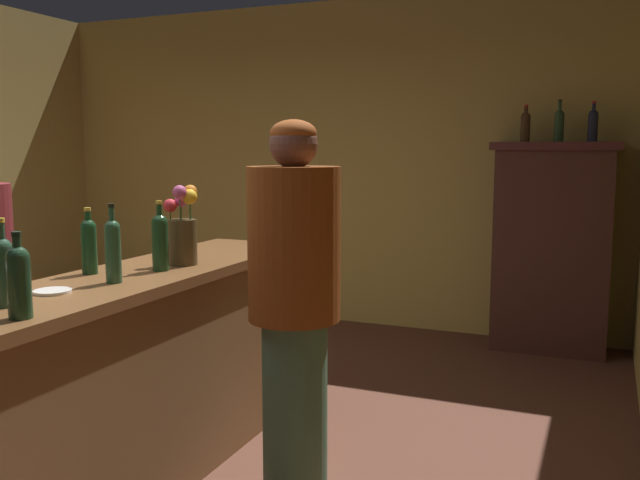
{
  "coord_description": "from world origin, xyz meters",
  "views": [
    {
      "loc": [
        2.44,
        -2.45,
        1.56
      ],
      "look_at": [
        1.41,
        -0.0,
        1.21
      ],
      "focal_mm": 38.31,
      "sensor_mm": 36.0,
      "label": 1
    }
  ],
  "objects_px": {
    "wine_bottle_rose": "(2,268)",
    "wine_bottle_syrah": "(113,248)",
    "display_cabinet": "(552,243)",
    "display_bottle_center": "(593,124)",
    "wine_bottle_chardonnay": "(89,243)",
    "wine_glass_front": "(186,238)",
    "bar_counter": "(113,391)",
    "wine_bottle_merlot": "(160,240)",
    "display_bottle_left": "(525,125)",
    "flower_arrangement": "(183,231)",
    "cheese_plate": "(52,291)",
    "display_bottle_midleft": "(559,124)",
    "bartender": "(294,300)",
    "wine_bottle_pinot": "(19,278)"
  },
  "relations": [
    {
      "from": "bartender",
      "to": "display_bottle_center",
      "type": "bearing_deg",
      "value": -101.95
    },
    {
      "from": "wine_bottle_merlot",
      "to": "bartender",
      "type": "height_order",
      "value": "bartender"
    },
    {
      "from": "bar_counter",
      "to": "bartender",
      "type": "bearing_deg",
      "value": 21.1
    },
    {
      "from": "wine_bottle_pinot",
      "to": "bartender",
      "type": "distance_m",
      "value": 1.12
    },
    {
      "from": "display_cabinet",
      "to": "wine_bottle_chardonnay",
      "type": "relative_size",
      "value": 5.37
    },
    {
      "from": "flower_arrangement",
      "to": "cheese_plate",
      "type": "distance_m",
      "value": 0.78
    },
    {
      "from": "display_bottle_left",
      "to": "display_bottle_midleft",
      "type": "bearing_deg",
      "value": 0.0
    },
    {
      "from": "cheese_plate",
      "to": "display_bottle_center",
      "type": "distance_m",
      "value": 4.02
    },
    {
      "from": "display_cabinet",
      "to": "bartender",
      "type": "relative_size",
      "value": 0.96
    },
    {
      "from": "wine_bottle_merlot",
      "to": "bar_counter",
      "type": "bearing_deg",
      "value": -104.06
    },
    {
      "from": "display_bottle_center",
      "to": "display_bottle_midleft",
      "type": "bearing_deg",
      "value": -180.0
    },
    {
      "from": "display_bottle_left",
      "to": "wine_bottle_chardonnay",
      "type": "bearing_deg",
      "value": -116.54
    },
    {
      "from": "wine_bottle_syrah",
      "to": "wine_glass_front",
      "type": "xyz_separation_m",
      "value": [
        -0.14,
        0.75,
        -0.06
      ]
    },
    {
      "from": "bar_counter",
      "to": "display_bottle_midleft",
      "type": "xyz_separation_m",
      "value": [
        1.61,
        3.18,
        1.25
      ]
    },
    {
      "from": "display_bottle_midleft",
      "to": "wine_bottle_pinot",
      "type": "bearing_deg",
      "value": -110.43
    },
    {
      "from": "display_cabinet",
      "to": "bar_counter",
      "type": "bearing_deg",
      "value": -116.72
    },
    {
      "from": "bar_counter",
      "to": "display_cabinet",
      "type": "distance_m",
      "value": 3.57
    },
    {
      "from": "wine_bottle_syrah",
      "to": "display_bottle_left",
      "type": "xyz_separation_m",
      "value": [
        1.3,
        3.21,
        0.6
      ]
    },
    {
      "from": "wine_bottle_rose",
      "to": "wine_bottle_syrah",
      "type": "relative_size",
      "value": 0.95
    },
    {
      "from": "wine_bottle_chardonnay",
      "to": "display_cabinet",
      "type": "bearing_deg",
      "value": 60.13
    },
    {
      "from": "wine_bottle_rose",
      "to": "wine_glass_front",
      "type": "distance_m",
      "value": 1.26
    },
    {
      "from": "bar_counter",
      "to": "flower_arrangement",
      "type": "height_order",
      "value": "flower_arrangement"
    },
    {
      "from": "display_bottle_left",
      "to": "bartender",
      "type": "height_order",
      "value": "display_bottle_left"
    },
    {
      "from": "wine_bottle_syrah",
      "to": "wine_bottle_merlot",
      "type": "bearing_deg",
      "value": 88.7
    },
    {
      "from": "cheese_plate",
      "to": "bartender",
      "type": "relative_size",
      "value": 0.09
    },
    {
      "from": "display_bottle_left",
      "to": "display_bottle_midleft",
      "type": "xyz_separation_m",
      "value": [
        0.24,
        0.0,
        0.01
      ]
    },
    {
      "from": "wine_bottle_pinot",
      "to": "display_bottle_midleft",
      "type": "distance_m",
      "value": 4.14
    },
    {
      "from": "flower_arrangement",
      "to": "bartender",
      "type": "relative_size",
      "value": 0.23
    },
    {
      "from": "wine_bottle_rose",
      "to": "flower_arrangement",
      "type": "bearing_deg",
      "value": 85.59
    },
    {
      "from": "display_cabinet",
      "to": "display_bottle_left",
      "type": "xyz_separation_m",
      "value": [
        -0.23,
        -0.0,
        0.9
      ]
    },
    {
      "from": "wine_bottle_merlot",
      "to": "wine_bottle_syrah",
      "type": "distance_m",
      "value": 0.32
    },
    {
      "from": "wine_bottle_pinot",
      "to": "display_bottle_midleft",
      "type": "height_order",
      "value": "display_bottle_midleft"
    },
    {
      "from": "wine_bottle_merlot",
      "to": "flower_arrangement",
      "type": "height_order",
      "value": "flower_arrangement"
    },
    {
      "from": "wine_glass_front",
      "to": "display_bottle_center",
      "type": "xyz_separation_m",
      "value": [
        1.93,
        2.47,
        0.65
      ]
    },
    {
      "from": "wine_bottle_syrah",
      "to": "bartender",
      "type": "relative_size",
      "value": 0.2
    },
    {
      "from": "wine_glass_front",
      "to": "display_bottle_midleft",
      "type": "height_order",
      "value": "display_bottle_midleft"
    },
    {
      "from": "wine_bottle_syrah",
      "to": "display_bottle_midleft",
      "type": "relative_size",
      "value": 1.06
    },
    {
      "from": "flower_arrangement",
      "to": "cheese_plate",
      "type": "relative_size",
      "value": 2.68
    },
    {
      "from": "wine_bottle_chardonnay",
      "to": "cheese_plate",
      "type": "distance_m",
      "value": 0.44
    },
    {
      "from": "wine_bottle_chardonnay",
      "to": "wine_bottle_merlot",
      "type": "xyz_separation_m",
      "value": [
        0.25,
        0.19,
        0.01
      ]
    },
    {
      "from": "wine_bottle_pinot",
      "to": "bartender",
      "type": "bearing_deg",
      "value": 58.96
    },
    {
      "from": "wine_glass_front",
      "to": "wine_bottle_syrah",
      "type": "bearing_deg",
      "value": -79.24
    },
    {
      "from": "display_cabinet",
      "to": "display_bottle_center",
      "type": "relative_size",
      "value": 5.44
    },
    {
      "from": "wine_bottle_syrah",
      "to": "display_bottle_center",
      "type": "xyz_separation_m",
      "value": [
        1.79,
        3.21,
        0.6
      ]
    },
    {
      "from": "wine_bottle_chardonnay",
      "to": "display_bottle_left",
      "type": "relative_size",
      "value": 1.07
    },
    {
      "from": "display_bottle_center",
      "to": "wine_bottle_chardonnay",
      "type": "bearing_deg",
      "value": -123.24
    },
    {
      "from": "wine_bottle_merlot",
      "to": "display_bottle_midleft",
      "type": "height_order",
      "value": "display_bottle_midleft"
    },
    {
      "from": "wine_bottle_syrah",
      "to": "display_bottle_center",
      "type": "distance_m",
      "value": 3.73
    },
    {
      "from": "display_cabinet",
      "to": "wine_glass_front",
      "type": "distance_m",
      "value": 2.99
    },
    {
      "from": "bar_counter",
      "to": "wine_bottle_syrah",
      "type": "relative_size",
      "value": 8.24
    }
  ]
}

